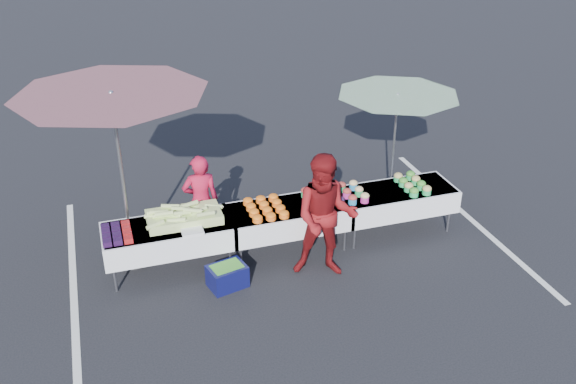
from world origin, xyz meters
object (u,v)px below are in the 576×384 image
object	(u,v)px
umbrella_left	(113,108)
storage_bin	(227,276)
table_left	(169,236)
umbrella_right	(397,104)
customer	(326,217)
vendor	(201,201)
table_center	(288,216)
table_right	(396,199)

from	to	relation	value
umbrella_left	storage_bin	distance (m)	2.77
table_left	umbrella_right	xyz separation A→B (m)	(3.91, 0.80, 1.27)
umbrella_right	storage_bin	world-z (taller)	umbrella_right
table_left	customer	size ratio (longest dim) A/B	1.00
customer	vendor	bearing A→B (deg)	160.00
customer	storage_bin	xyz separation A→B (m)	(-1.42, 0.10, -0.76)
table_center	table_right	bearing A→B (deg)	0.00
table_center	table_right	size ratio (longest dim) A/B	1.00
table_center	umbrella_right	distance (m)	2.59
vendor	umbrella_right	bearing A→B (deg)	-172.95
storage_bin	vendor	bearing A→B (deg)	80.98
table_center	umbrella_left	size ratio (longest dim) A/B	0.68
umbrella_right	table_right	bearing A→B (deg)	-111.19
table_left	vendor	world-z (taller)	vendor
table_center	umbrella_left	world-z (taller)	umbrella_left
umbrella_right	storage_bin	distance (m)	3.91
umbrella_left	table_left	bearing A→B (deg)	-37.68
table_right	vendor	world-z (taller)	vendor
table_left	storage_bin	world-z (taller)	table_left
table_left	table_right	size ratio (longest dim) A/B	1.00
table_center	umbrella_left	bearing A→B (deg)	170.21
table_left	storage_bin	distance (m)	1.03
table_left	umbrella_left	distance (m)	1.96
table_right	table_center	bearing A→B (deg)	180.00
umbrella_left	umbrella_right	world-z (taller)	umbrella_left
table_center	umbrella_right	size ratio (longest dim) A/B	0.88
table_center	storage_bin	bearing A→B (deg)	-149.63
table_right	umbrella_right	xyz separation A→B (m)	(0.31, 0.80, 1.27)
umbrella_left	umbrella_right	bearing A→B (deg)	5.16
vendor	table_center	bearing A→B (deg)	157.80
table_right	umbrella_left	distance (m)	4.53
vendor	storage_bin	distance (m)	1.36
customer	storage_bin	size ratio (longest dim) A/B	3.17
table_right	storage_bin	world-z (taller)	table_right
customer	storage_bin	distance (m)	1.62
umbrella_left	umbrella_right	size ratio (longest dim) A/B	1.30
table_center	vendor	world-z (taller)	vendor
table_left	table_right	distance (m)	3.60
storage_bin	table_left	bearing A→B (deg)	123.09
table_left	storage_bin	xyz separation A→B (m)	(0.69, -0.65, -0.41)
vendor	storage_bin	bearing A→B (deg)	97.74
table_left	table_center	distance (m)	1.80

